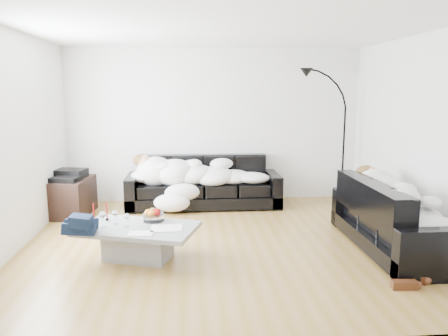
{
  "coord_description": "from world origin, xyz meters",
  "views": [
    {
      "loc": [
        -0.45,
        -5.25,
        1.89
      ],
      "look_at": [
        0.0,
        0.3,
        0.9
      ],
      "focal_mm": 35.0,
      "sensor_mm": 36.0,
      "label": 1
    }
  ],
  "objects": [
    {
      "name": "wall_back",
      "position": [
        0.0,
        2.25,
        1.3
      ],
      "size": [
        5.0,
        0.02,
        2.6
      ],
      "primitive_type": "cube",
      "color": "silver",
      "rests_on": "ground"
    },
    {
      "name": "sofa_back",
      "position": [
        -0.22,
        1.79,
        0.41
      ],
      "size": [
        2.49,
        0.86,
        0.81
      ],
      "primitive_type": "cube",
      "color": "black",
      "rests_on": "ground"
    },
    {
      "name": "wall_left",
      "position": [
        -2.5,
        0.0,
        1.3
      ],
      "size": [
        0.02,
        4.5,
        2.6
      ],
      "primitive_type": "cube",
      "color": "silver",
      "rests_on": "ground"
    },
    {
      "name": "sleeper_right",
      "position": [
        2.0,
        -0.37,
        0.63
      ],
      "size": [
        0.74,
        1.74,
        0.43
      ],
      "primitive_type": null,
      "rotation": [
        0.0,
        0.0,
        1.57
      ],
      "color": "white",
      "rests_on": "sofa_right"
    },
    {
      "name": "ceiling",
      "position": [
        0.0,
        0.0,
        2.6
      ],
      "size": [
        5.0,
        5.0,
        0.0
      ],
      "primitive_type": "plane",
      "color": "white",
      "rests_on": "ground"
    },
    {
      "name": "newspaper_a",
      "position": [
        -0.71,
        -0.55,
        0.39
      ],
      "size": [
        0.35,
        0.27,
        0.01
      ],
      "primitive_type": "cube",
      "rotation": [
        0.0,
        0.0,
        -0.0
      ],
      "color": "silver",
      "rests_on": "coffee_table"
    },
    {
      "name": "sleeper_back",
      "position": [
        -0.22,
        1.74,
        0.63
      ],
      "size": [
        2.11,
        0.73,
        0.42
      ],
      "primitive_type": null,
      "color": "white",
      "rests_on": "sofa_back"
    },
    {
      "name": "candle_left",
      "position": [
        -1.56,
        -0.25,
        0.49
      ],
      "size": [
        0.05,
        0.05,
        0.22
      ],
      "primitive_type": "cylinder",
      "rotation": [
        0.0,
        0.0,
        -0.28
      ],
      "color": "maroon",
      "rests_on": "coffee_table"
    },
    {
      "name": "wall_right",
      "position": [
        2.5,
        0.0,
        1.3
      ],
      "size": [
        0.02,
        4.5,
        2.6
      ],
      "primitive_type": "cube",
      "color": "silver",
      "rests_on": "ground"
    },
    {
      "name": "wine_glass_b",
      "position": [
        -1.42,
        -0.46,
        0.47
      ],
      "size": [
        0.09,
        0.09,
        0.18
      ],
      "primitive_type": "cylinder",
      "rotation": [
        0.0,
        0.0,
        -0.17
      ],
      "color": "white",
      "rests_on": "coffee_table"
    },
    {
      "name": "shoes",
      "position": [
        1.68,
        -1.39,
        0.05
      ],
      "size": [
        0.48,
        0.4,
        0.09
      ],
      "primitive_type": null,
      "rotation": [
        0.0,
        0.0,
        -0.28
      ],
      "color": "#472311",
      "rests_on": "ground"
    },
    {
      "name": "sofa_right",
      "position": [
        2.0,
        -0.37,
        0.41
      ],
      "size": [
        0.87,
        2.03,
        0.82
      ],
      "primitive_type": "cube",
      "rotation": [
        0.0,
        0.0,
        1.57
      ],
      "color": "black",
      "rests_on": "ground"
    },
    {
      "name": "av_cabinet",
      "position": [
        -2.27,
        1.44,
        0.28
      ],
      "size": [
        0.66,
        0.88,
        0.56
      ],
      "primitive_type": "cube",
      "rotation": [
        0.0,
        0.0,
        -0.12
      ],
      "color": "black",
      "rests_on": "ground"
    },
    {
      "name": "wine_glass_a",
      "position": [
        -1.3,
        -0.36,
        0.46
      ],
      "size": [
        0.07,
        0.07,
        0.17
      ],
      "primitive_type": "cylinder",
      "rotation": [
        0.0,
        0.0,
        0.01
      ],
      "color": "white",
      "rests_on": "coffee_table"
    },
    {
      "name": "fruit_bowl",
      "position": [
        -0.88,
        -0.26,
        0.45
      ],
      "size": [
        0.26,
        0.26,
        0.15
      ],
      "primitive_type": "cylinder",
      "rotation": [
        0.0,
        0.0,
        0.03
      ],
      "color": "white",
      "rests_on": "coffee_table"
    },
    {
      "name": "stereo",
      "position": [
        -2.27,
        1.44,
        0.63
      ],
      "size": [
        0.5,
        0.43,
        0.13
      ],
      "primitive_type": "cube",
      "rotation": [
        0.0,
        0.0,
        -0.22
      ],
      "color": "black",
      "rests_on": "av_cabinet"
    },
    {
      "name": "candle_right",
      "position": [
        -1.43,
        -0.19,
        0.49
      ],
      "size": [
        0.05,
        0.05,
        0.21
      ],
      "primitive_type": "cylinder",
      "rotation": [
        0.0,
        0.0,
        -0.34
      ],
      "color": "maroon",
      "rests_on": "coffee_table"
    },
    {
      "name": "newspaper_b",
      "position": [
        -0.98,
        -0.72,
        0.39
      ],
      "size": [
        0.27,
        0.2,
        0.01
      ],
      "primitive_type": "cube",
      "rotation": [
        0.0,
        0.0,
        -0.06
      ],
      "color": "silver",
      "rests_on": "coffee_table"
    },
    {
      "name": "navy_jacket",
      "position": [
        -1.59,
        -0.69,
        0.55
      ],
      "size": [
        0.38,
        0.32,
        0.18
      ],
      "primitive_type": null,
      "rotation": [
        0.0,
        0.0,
        -0.06
      ],
      "color": "black",
      "rests_on": "coffee_table"
    },
    {
      "name": "ground",
      "position": [
        0.0,
        0.0,
        0.0
      ],
      "size": [
        5.0,
        5.0,
        0.0
      ],
      "primitive_type": "plane",
      "color": "olive",
      "rests_on": "ground"
    },
    {
      "name": "wine_glass_c",
      "position": [
        -1.15,
        -0.47,
        0.45
      ],
      "size": [
        0.08,
        0.08,
        0.15
      ],
      "primitive_type": "cylinder",
      "rotation": [
        0.0,
        0.0,
        -0.3
      ],
      "color": "white",
      "rests_on": "coffee_table"
    },
    {
      "name": "teal_cushion",
      "position": [
        1.94,
        0.25,
        0.72
      ],
      "size": [
        0.42,
        0.38,
        0.2
      ],
      "primitive_type": "ellipsoid",
      "rotation": [
        0.0,
        0.0,
        0.24
      ],
      "color": "#0C5535",
      "rests_on": "sofa_right"
    },
    {
      "name": "coffee_table",
      "position": [
        -1.04,
        -0.45,
        0.19
      ],
      "size": [
        1.47,
        1.11,
        0.38
      ],
      "primitive_type": "cube",
      "rotation": [
        0.0,
        0.0,
        -0.31
      ],
      "color": "#939699",
      "rests_on": "ground"
    },
    {
      "name": "floor_lamp",
      "position": [
        2.16,
        1.89,
        0.99
      ],
      "size": [
        0.78,
        0.56,
        1.99
      ],
      "primitive_type": null,
      "rotation": [
        0.0,
        0.0,
        -0.42
      ],
      "color": "black",
      "rests_on": "ground"
    }
  ]
}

